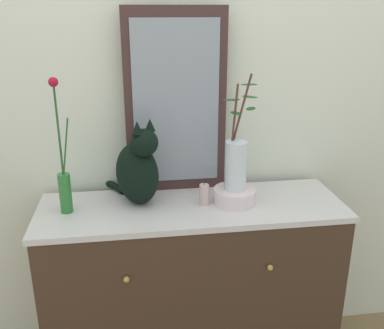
% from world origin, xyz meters
% --- Properties ---
extents(wall_back, '(4.40, 0.08, 2.60)m').
position_xyz_m(wall_back, '(0.00, 0.28, 1.30)').
color(wall_back, silver).
rests_on(wall_back, ground_plane).
extents(sideboard, '(1.28, 0.44, 0.87)m').
position_xyz_m(sideboard, '(0.00, -0.00, 0.43)').
color(sideboard, '#3E2A1C').
rests_on(sideboard, ground_plane).
extents(mirror_leaning, '(0.43, 0.03, 0.79)m').
position_xyz_m(mirror_leaning, '(-0.04, 0.19, 1.26)').
color(mirror_leaning, '#3F2723').
rests_on(mirror_leaning, sideboard).
extents(cat_sitting, '(0.28, 0.35, 0.37)m').
position_xyz_m(cat_sitting, '(-0.22, 0.05, 1.02)').
color(cat_sitting, black).
rests_on(cat_sitting, sideboard).
extents(vase_slim_green, '(0.07, 0.05, 0.54)m').
position_xyz_m(vase_slim_green, '(-0.51, 0.01, 1.01)').
color(vase_slim_green, '#2B742F').
rests_on(vase_slim_green, sideboard).
extents(bowl_porcelain, '(0.18, 0.18, 0.06)m').
position_xyz_m(bowl_porcelain, '(0.18, 0.00, 0.90)').
color(bowl_porcelain, silver).
rests_on(bowl_porcelain, sideboard).
extents(vase_glass_clear, '(0.15, 0.14, 0.48)m').
position_xyz_m(vase_glass_clear, '(0.18, 0.01, 1.05)').
color(vase_glass_clear, silver).
rests_on(vase_glass_clear, bowl_porcelain).
extents(candle_pillar, '(0.04, 0.04, 0.10)m').
position_xyz_m(candle_pillar, '(0.05, -0.00, 0.91)').
color(candle_pillar, beige).
rests_on(candle_pillar, sideboard).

